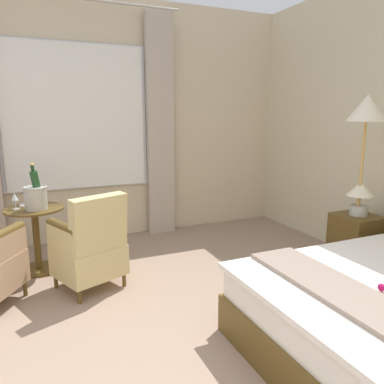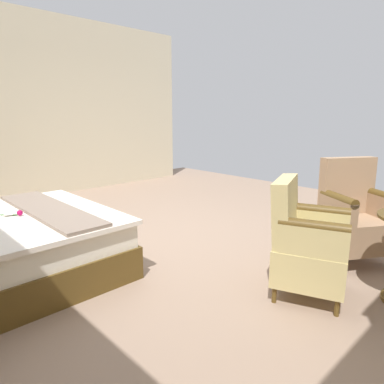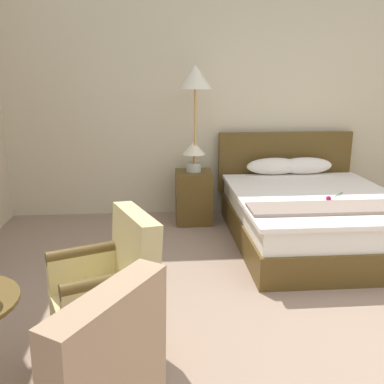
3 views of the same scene
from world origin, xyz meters
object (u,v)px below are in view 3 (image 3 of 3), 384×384
(nightstand, at_px, (194,197))
(armchair_by_window, at_px, (109,299))
(floor_lamp_brass, at_px, (195,88))
(bed, at_px, (310,213))
(bedside_lamp, at_px, (194,152))

(nightstand, distance_m, armchair_by_window, 2.65)
(floor_lamp_brass, bearing_deg, bed, -29.47)
(nightstand, bearing_deg, bedside_lamp, 180.00)
(bedside_lamp, bearing_deg, bed, -30.11)
(armchair_by_window, bearing_deg, bed, 44.79)
(bedside_lamp, relative_size, floor_lamp_brass, 0.19)
(bed, xyz_separation_m, floor_lamp_brass, (-1.16, 0.65, 1.26))
(nightstand, relative_size, bedside_lamp, 1.76)
(nightstand, xyz_separation_m, armchair_by_window, (-0.71, -2.55, 0.11))
(bedside_lamp, bearing_deg, floor_lamp_brass, -62.49)
(bed, bearing_deg, floor_lamp_brass, 150.53)
(floor_lamp_brass, relative_size, armchair_by_window, 1.96)
(nightstand, distance_m, bedside_lamp, 0.53)
(nightstand, distance_m, floor_lamp_brass, 1.25)
(floor_lamp_brass, bearing_deg, bedside_lamp, 117.51)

